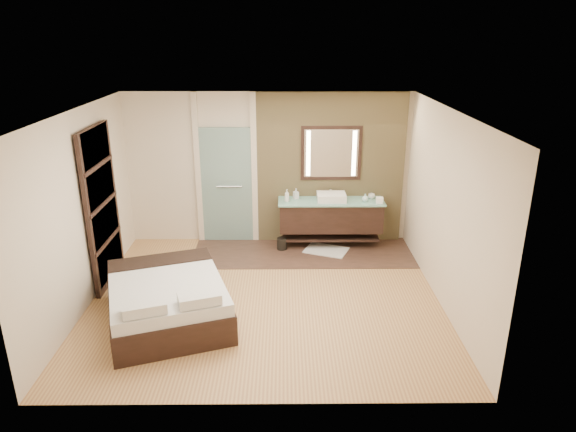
{
  "coord_description": "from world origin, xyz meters",
  "views": [
    {
      "loc": [
        0.27,
        -6.61,
        3.68
      ],
      "look_at": [
        0.33,
        0.6,
        1.05
      ],
      "focal_mm": 32.0,
      "sensor_mm": 36.0,
      "label": 1
    }
  ],
  "objects_px": {
    "mirror_unit": "(331,153)",
    "waste_bin": "(282,244)",
    "bed": "(167,300)",
    "vanity": "(331,216)"
  },
  "relations": [
    {
      "from": "vanity",
      "to": "mirror_unit",
      "type": "bearing_deg",
      "value": 90.0
    },
    {
      "from": "vanity",
      "to": "bed",
      "type": "distance_m",
      "value": 3.46
    },
    {
      "from": "bed",
      "to": "waste_bin",
      "type": "xyz_separation_m",
      "value": [
        1.52,
        2.32,
        -0.18
      ]
    },
    {
      "from": "bed",
      "to": "mirror_unit",
      "type": "bearing_deg",
      "value": 30.18
    },
    {
      "from": "mirror_unit",
      "to": "bed",
      "type": "relative_size",
      "value": 0.48
    },
    {
      "from": "vanity",
      "to": "waste_bin",
      "type": "relative_size",
      "value": 8.37
    },
    {
      "from": "vanity",
      "to": "bed",
      "type": "height_order",
      "value": "vanity"
    },
    {
      "from": "waste_bin",
      "to": "vanity",
      "type": "bearing_deg",
      "value": 11.25
    },
    {
      "from": "bed",
      "to": "vanity",
      "type": "bearing_deg",
      "value": 27.57
    },
    {
      "from": "mirror_unit",
      "to": "waste_bin",
      "type": "xyz_separation_m",
      "value": [
        -0.87,
        -0.41,
        -1.54
      ]
    }
  ]
}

